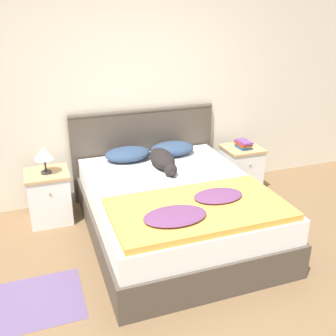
# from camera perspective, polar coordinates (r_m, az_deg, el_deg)

# --- Properties ---
(ground_plane) EXTENTS (16.00, 16.00, 0.00)m
(ground_plane) POSITION_cam_1_polar(r_m,az_deg,el_deg) (3.34, 4.96, -18.61)
(ground_plane) COLOR brown
(wall_back) EXTENTS (9.00, 0.06, 2.55)m
(wall_back) POSITION_cam_1_polar(r_m,az_deg,el_deg) (4.62, -5.58, 11.03)
(wall_back) COLOR beige
(wall_back) RESTS_ON ground_plane
(bed) EXTENTS (1.66, 2.09, 0.56)m
(bed) POSITION_cam_1_polar(r_m,az_deg,el_deg) (3.97, 1.02, -6.24)
(bed) COLOR #4C4238
(bed) RESTS_ON ground_plane
(headboard) EXTENTS (1.74, 0.06, 1.07)m
(headboard) POSITION_cam_1_polar(r_m,az_deg,el_deg) (4.78, -3.45, 2.56)
(headboard) COLOR #4C4238
(headboard) RESTS_ON ground_plane
(nightstand_left) EXTENTS (0.45, 0.44, 0.57)m
(nightstand_left) POSITION_cam_1_polar(r_m,az_deg,el_deg) (4.43, -16.84, -3.97)
(nightstand_left) COLOR white
(nightstand_left) RESTS_ON ground_plane
(nightstand_right) EXTENTS (0.45, 0.44, 0.57)m
(nightstand_right) POSITION_cam_1_polar(r_m,az_deg,el_deg) (5.04, 10.54, -0.05)
(nightstand_right) COLOR white
(nightstand_right) RESTS_ON ground_plane
(pillow_left) EXTENTS (0.52, 0.36, 0.14)m
(pillow_left) POSITION_cam_1_polar(r_m,az_deg,el_deg) (4.46, -5.87, 2.03)
(pillow_left) COLOR navy
(pillow_left) RESTS_ON bed
(pillow_right) EXTENTS (0.52, 0.36, 0.14)m
(pillow_right) POSITION_cam_1_polar(r_m,az_deg,el_deg) (4.61, 0.64, 2.83)
(pillow_right) COLOR navy
(pillow_right) RESTS_ON bed
(quilt) EXTENTS (1.50, 0.85, 0.11)m
(quilt) POSITION_cam_1_polar(r_m,az_deg,el_deg) (3.35, 4.34, -5.89)
(quilt) COLOR gold
(quilt) RESTS_ON bed
(dog) EXTENTS (0.24, 0.69, 0.19)m
(dog) POSITION_cam_1_polar(r_m,az_deg,el_deg) (4.23, -0.76, 1.20)
(dog) COLOR black
(dog) RESTS_ON bed
(book_stack) EXTENTS (0.15, 0.23, 0.10)m
(book_stack) POSITION_cam_1_polar(r_m,az_deg,el_deg) (4.90, 10.89, 3.41)
(book_stack) COLOR #285689
(book_stack) RESTS_ON nightstand_right
(table_lamp) EXTENTS (0.21, 0.21, 0.30)m
(table_lamp) POSITION_cam_1_polar(r_m,az_deg,el_deg) (4.22, -17.58, 2.04)
(table_lamp) COLOR #2D2D33
(table_lamp) RESTS_ON nightstand_left
(rug) EXTENTS (1.16, 0.65, 0.00)m
(rug) POSITION_cam_1_polar(r_m,az_deg,el_deg) (3.50, -22.20, -18.26)
(rug) COLOR #604C75
(rug) RESTS_ON ground_plane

